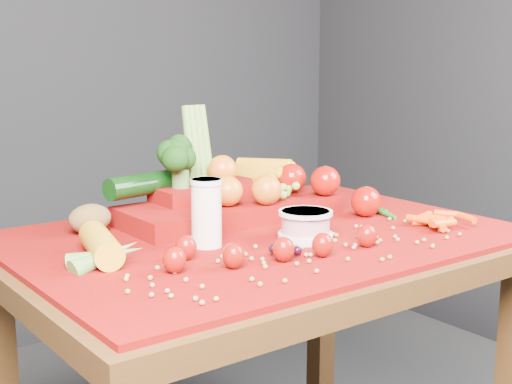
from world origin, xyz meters
TOP-DOWN VIEW (x-y plane):
  - table at (0.00, 0.00)m, footprint 1.10×0.80m
  - red_cloth at (0.00, 0.00)m, footprint 1.05×0.75m
  - milk_glass at (-0.16, -0.02)m, footprint 0.06×0.06m
  - yogurt_bowl at (0.04, -0.10)m, footprint 0.12×0.12m
  - strawberry_scatter at (-0.13, -0.17)m, footprint 0.44×0.18m
  - dark_grape_cluster at (-0.07, -0.17)m, footprint 0.06×0.05m
  - soybean_scatter at (0.00, -0.20)m, footprint 0.84×0.24m
  - corn_ear at (-0.38, -0.01)m, footprint 0.22×0.25m
  - potato at (-0.30, 0.22)m, footprint 0.10×0.07m
  - baby_carrot_pile at (0.37, -0.20)m, footprint 0.17×0.18m
  - green_bean_pile at (0.36, -0.01)m, footprint 0.14×0.12m
  - produce_mound at (0.04, 0.16)m, footprint 0.60×0.35m

SIDE VIEW (x-z plane):
  - table at x=0.00m, z-range 0.28..1.03m
  - red_cloth at x=0.00m, z-range 0.75..0.76m
  - soybean_scatter at x=0.00m, z-range 0.76..0.77m
  - green_bean_pile at x=0.36m, z-range 0.76..0.77m
  - dark_grape_cluster at x=-0.07m, z-range 0.76..0.79m
  - baby_carrot_pile at x=0.37m, z-range 0.76..0.79m
  - corn_ear at x=-0.38m, z-range 0.76..0.81m
  - strawberry_scatter at x=-0.13m, z-range 0.76..0.81m
  - potato at x=-0.30m, z-range 0.76..0.83m
  - yogurt_bowl at x=0.04m, z-range 0.76..0.83m
  - produce_mound at x=0.04m, z-range 0.69..0.95m
  - milk_glass at x=-0.16m, z-range 0.77..0.91m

